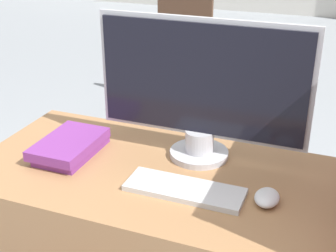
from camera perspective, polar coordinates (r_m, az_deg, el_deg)
monitor at (r=1.41m, az=4.07°, el=4.57°), size 0.66×0.19×0.44m
keyboard at (r=1.32m, az=2.05°, el=-7.74°), size 0.33×0.12×0.02m
mouse at (r=1.30m, az=11.97°, el=-8.53°), size 0.07×0.09×0.03m
book_stack at (r=1.54m, az=-11.83°, el=-2.43°), size 0.16×0.25×0.05m
far_chair at (r=3.67m, az=1.40°, el=8.89°), size 0.44×0.44×0.90m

